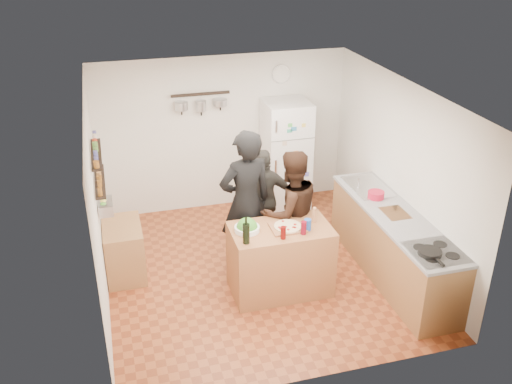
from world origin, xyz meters
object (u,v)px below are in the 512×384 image
object	(u,v)px
person_back	(264,200)
red_bowl	(376,195)
skillet	(430,252)
fridge	(286,156)
prep_island	(280,260)
pepper_mill	(314,216)
person_center	(290,213)
side_table	(124,250)
counter_run	(393,245)
salt_canister	(307,225)
salad_bowl	(247,229)
wine_bottle	(246,234)
person_left	(246,203)
wall_clock	(281,74)

from	to	relation	value
person_back	red_bowl	xyz separation A→B (m)	(1.39, -0.67, 0.21)
skillet	fridge	xyz separation A→B (m)	(-0.65, 3.27, -0.05)
skillet	prep_island	bearing A→B (deg)	144.49
pepper_mill	skillet	size ratio (longest dim) A/B	0.62
prep_island	fridge	xyz separation A→B (m)	(0.79, 2.25, 0.45)
person_center	side_table	xyz separation A→B (m)	(-2.17, 0.46, -0.50)
prep_island	pepper_mill	xyz separation A→B (m)	(0.45, 0.05, 0.54)
pepper_mill	counter_run	bearing A→B (deg)	-5.48
counter_run	red_bowl	bearing A→B (deg)	95.75
salt_canister	skillet	xyz separation A→B (m)	(1.14, -0.91, -0.04)
salad_bowl	red_bowl	bearing A→B (deg)	11.56
pepper_mill	counter_run	world-z (taller)	pepper_mill
pepper_mill	counter_run	size ratio (longest dim) A/B	0.06
wine_bottle	person_left	size ratio (longest dim) A/B	0.13
wall_clock	salad_bowl	bearing A→B (deg)	-115.67
fridge	red_bowl	bearing A→B (deg)	-68.79
prep_island	side_table	world-z (taller)	prep_island
counter_run	fridge	bearing A→B (deg)	108.06
side_table	counter_run	bearing A→B (deg)	-15.62
prep_island	person_back	xyz separation A→B (m)	(0.10, 1.11, 0.30)
skillet	person_center	bearing A→B (deg)	128.55
salt_canister	fridge	xyz separation A→B (m)	(0.49, 2.37, -0.08)
person_back	skillet	size ratio (longest dim) A/B	5.63
wall_clock	prep_island	bearing A→B (deg)	-107.12
person_center	pepper_mill	bearing A→B (deg)	103.70
pepper_mill	skillet	bearing A→B (deg)	-47.39
salad_bowl	wine_bottle	distance (m)	0.30
counter_run	red_bowl	world-z (taller)	red_bowl
person_left	person_center	bearing A→B (deg)	152.04
person_left	fridge	world-z (taller)	person_left
person_back	side_table	world-z (taller)	person_back
person_back	wall_clock	xyz separation A→B (m)	(0.69, 1.46, 1.40)
salad_bowl	person_left	bearing A→B (deg)	77.03
red_bowl	fridge	bearing A→B (deg)	111.21
wine_bottle	person_back	distance (m)	1.49
person_left	red_bowl	distance (m)	1.79
person_back	salad_bowl	bearing A→B (deg)	74.10
pepper_mill	person_back	xyz separation A→B (m)	(-0.35, 1.06, -0.24)
pepper_mill	salt_canister	world-z (taller)	pepper_mill
person_left	salad_bowl	bearing A→B (deg)	66.99
prep_island	pepper_mill	distance (m)	0.70
skillet	wall_clock	bearing A→B (deg)	100.22
wine_bottle	fridge	world-z (taller)	fridge
counter_run	fridge	world-z (taller)	fridge
pepper_mill	fridge	xyz separation A→B (m)	(0.34, 2.20, -0.09)
red_bowl	prep_island	bearing A→B (deg)	-163.54
salad_bowl	salt_canister	size ratio (longest dim) A/B	2.14
salad_bowl	salt_canister	world-z (taller)	salt_canister
pepper_mill	counter_run	xyz separation A→B (m)	(1.09, -0.10, -0.54)
counter_run	salt_canister	bearing A→B (deg)	-177.00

